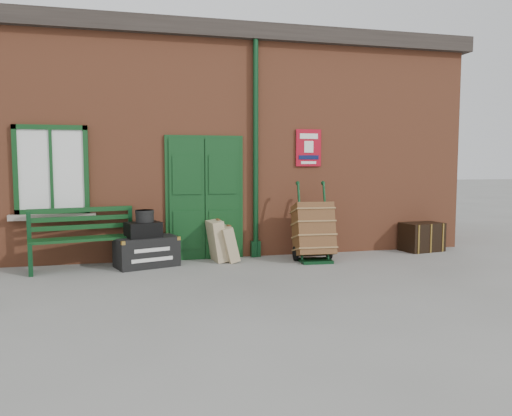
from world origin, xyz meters
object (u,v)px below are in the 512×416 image
object	(u,v)px
houdini_trunk	(147,252)
porter_trolley	(313,231)
bench	(83,237)
dark_trunk	(422,237)

from	to	relation	value
houdini_trunk	porter_trolley	distance (m)	2.96
bench	porter_trolley	size ratio (longest dim) A/B	1.26
bench	dark_trunk	size ratio (longest dim) A/B	2.24
bench	dark_trunk	distance (m)	6.45
porter_trolley	dark_trunk	world-z (taller)	porter_trolley
houdini_trunk	porter_trolley	world-z (taller)	porter_trolley
porter_trolley	dark_trunk	size ratio (longest dim) A/B	1.78
houdini_trunk	dark_trunk	world-z (taller)	dark_trunk
bench	porter_trolley	bearing A→B (deg)	-15.38
bench	dark_trunk	bearing A→B (deg)	-9.84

